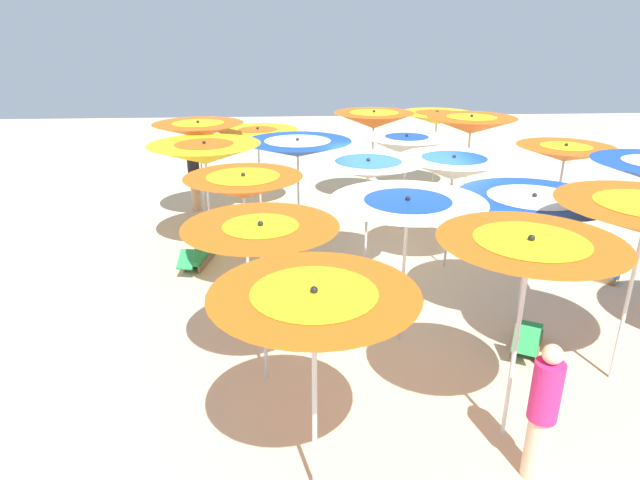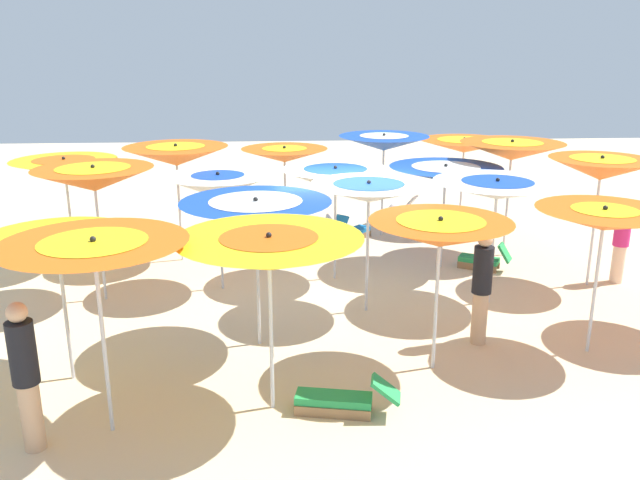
% 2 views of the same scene
% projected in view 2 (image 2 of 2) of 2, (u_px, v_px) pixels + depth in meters
% --- Properties ---
extents(ground, '(39.82, 39.82, 0.04)m').
position_uv_depth(ground, '(346.00, 297.00, 12.12)').
color(ground, beige).
extents(beach_umbrella_0, '(2.11, 2.11, 2.45)m').
position_uv_depth(beach_umbrella_0, '(95.00, 256.00, 7.30)').
color(beach_umbrella_0, silver).
rests_on(beach_umbrella_0, ground).
extents(beach_umbrella_1, '(2.28, 2.28, 2.35)m').
position_uv_depth(beach_umbrella_1, '(269.00, 253.00, 7.82)').
color(beach_umbrella_1, silver).
rests_on(beach_umbrella_1, ground).
extents(beach_umbrella_2, '(1.96, 1.96, 2.26)m').
position_uv_depth(beach_umbrella_2, '(440.00, 233.00, 8.87)').
color(beach_umbrella_2, silver).
rests_on(beach_umbrella_2, ground).
extents(beach_umbrella_3, '(1.94, 1.94, 2.28)m').
position_uv_depth(beach_umbrella_3, '(604.00, 220.00, 9.37)').
color(beach_umbrella_3, silver).
rests_on(beach_umbrella_3, ground).
extents(beach_umbrella_5, '(2.02, 2.02, 2.14)m').
position_uv_depth(beach_umbrella_5, '(58.00, 247.00, 8.61)').
color(beach_umbrella_5, silver).
rests_on(beach_umbrella_5, ground).
extents(beach_umbrella_6, '(2.24, 2.24, 2.34)m').
position_uv_depth(beach_umbrella_6, '(256.00, 212.00, 9.60)').
color(beach_umbrella_6, silver).
rests_on(beach_umbrella_6, ground).
extents(beach_umbrella_7, '(1.95, 1.95, 2.32)m').
position_uv_depth(beach_umbrella_7, '(369.00, 192.00, 10.86)').
color(beach_umbrella_7, silver).
rests_on(beach_umbrella_7, ground).
extents(beach_umbrella_8, '(2.20, 2.20, 2.29)m').
position_uv_depth(beach_umbrella_8, '(497.00, 190.00, 11.23)').
color(beach_umbrella_8, silver).
rests_on(beach_umbrella_8, ground).
extents(beach_umbrella_9, '(1.91, 1.91, 2.52)m').
position_uv_depth(beach_umbrella_9, '(601.00, 169.00, 12.05)').
color(beach_umbrella_9, silver).
rests_on(beach_umbrella_9, ground).
extents(beach_umbrella_10, '(2.06, 2.06, 2.49)m').
position_uv_depth(beach_umbrella_10, '(94.00, 179.00, 11.34)').
color(beach_umbrella_10, silver).
rests_on(beach_umbrella_10, ground).
extents(beach_umbrella_11, '(1.94, 1.94, 2.26)m').
position_uv_depth(beach_umbrella_11, '(218.00, 186.00, 11.93)').
color(beach_umbrella_11, silver).
rests_on(beach_umbrella_11, ground).
extents(beach_umbrella_12, '(2.05, 2.05, 2.27)m').
position_uv_depth(beach_umbrella_12, '(335.00, 179.00, 12.47)').
color(beach_umbrella_12, silver).
rests_on(beach_umbrella_12, ground).
extents(beach_umbrella_13, '(2.27, 2.27, 2.18)m').
position_uv_depth(beach_umbrella_13, '(445.00, 174.00, 13.14)').
color(beach_umbrella_13, silver).
rests_on(beach_umbrella_13, ground).
extents(beach_umbrella_14, '(2.18, 2.18, 2.55)m').
position_uv_depth(beach_umbrella_14, '(512.00, 151.00, 13.79)').
color(beach_umbrella_14, silver).
rests_on(beach_umbrella_14, ground).
extents(beach_umbrella_15, '(2.08, 2.08, 2.31)m').
position_uv_depth(beach_umbrella_15, '(65.00, 167.00, 13.17)').
color(beach_umbrella_15, silver).
rests_on(beach_umbrella_15, ground).
extents(beach_umbrella_16, '(2.15, 2.15, 2.52)m').
position_uv_depth(beach_umbrella_16, '(176.00, 156.00, 13.49)').
color(beach_umbrella_16, silver).
rests_on(beach_umbrella_16, ground).
extents(beach_umbrella_17, '(1.97, 1.97, 2.26)m').
position_uv_depth(beach_umbrella_17, '(284.00, 155.00, 14.90)').
color(beach_umbrella_17, silver).
rests_on(beach_umbrella_17, ground).
extents(beach_umbrella_18, '(2.12, 2.12, 2.47)m').
position_uv_depth(beach_umbrella_18, '(384.00, 143.00, 15.35)').
color(beach_umbrella_18, silver).
rests_on(beach_umbrella_18, ground).
extents(beach_umbrella_19, '(2.23, 2.23, 2.26)m').
position_uv_depth(beach_umbrella_19, '(464.00, 146.00, 16.19)').
color(beach_umbrella_19, silver).
rests_on(beach_umbrella_19, ground).
extents(lounger_0, '(1.14, 0.92, 0.64)m').
position_uv_depth(lounger_0, '(426.00, 213.00, 17.15)').
color(lounger_0, '#333338').
rests_on(lounger_0, ground).
extents(lounger_1, '(1.08, 0.83, 0.59)m').
position_uv_depth(lounger_1, '(483.00, 259.00, 13.52)').
color(lounger_1, olive).
rests_on(lounger_1, ground).
extents(lounger_2, '(1.36, 0.58, 0.52)m').
position_uv_depth(lounger_2, '(341.00, 399.00, 8.25)').
color(lounger_2, olive).
rests_on(lounger_2, ground).
extents(lounger_3, '(1.34, 0.52, 0.63)m').
position_uv_depth(lounger_3, '(310.00, 232.00, 15.48)').
color(lounger_3, silver).
rests_on(lounger_3, ground).
extents(lounger_4, '(1.04, 1.08, 0.68)m').
position_uv_depth(lounger_4, '(352.00, 231.00, 15.51)').
color(lounger_4, olive).
rests_on(lounger_4, ground).
extents(beachgoer_0, '(0.30, 0.30, 1.80)m').
position_uv_depth(beachgoer_0, '(482.00, 286.00, 9.97)').
color(beachgoer_0, '#D8A87F').
rests_on(beachgoer_0, ground).
extents(beachgoer_1, '(0.30, 0.30, 1.81)m').
position_uv_depth(beachgoer_1, '(26.00, 374.00, 7.30)').
color(beachgoer_1, '#D8A87F').
rests_on(beachgoer_1, ground).
extents(beachgoer_2, '(0.30, 0.30, 1.61)m').
position_uv_depth(beachgoer_2, '(621.00, 241.00, 12.58)').
color(beachgoer_2, beige).
rests_on(beachgoer_2, ground).
extents(beach_ball, '(0.30, 0.30, 0.30)m').
position_uv_depth(beach_ball, '(394.00, 209.00, 17.88)').
color(beach_ball, white).
rests_on(beach_ball, ground).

